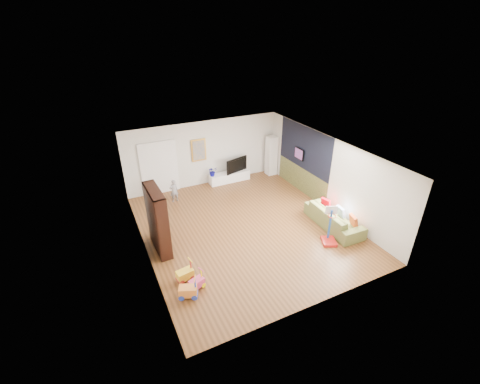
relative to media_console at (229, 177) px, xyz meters
name	(u,v)px	position (x,y,z in m)	size (l,w,h in m)	color
floor	(245,227)	(-0.98, -3.47, -0.21)	(6.50, 7.50, 0.00)	brown
ceiling	(246,152)	(-0.98, -3.47, 2.49)	(6.50, 7.50, 0.00)	white
wall_back	(204,153)	(-0.98, 0.28, 1.14)	(6.50, 0.00, 2.70)	silver
wall_front	(321,262)	(-0.98, -7.22, 1.14)	(6.50, 0.00, 2.70)	silver
wall_left	(142,216)	(-4.23, -3.47, 1.14)	(0.00, 7.50, 2.70)	silver
wall_right	(327,173)	(2.27, -3.47, 1.14)	(0.00, 7.50, 2.70)	silver
navy_accent	(304,148)	(2.26, -2.07, 1.64)	(0.01, 3.20, 1.70)	black
olive_wainscot	(301,179)	(2.26, -2.07, 0.29)	(0.01, 3.20, 1.00)	brown
doorway	(159,169)	(-2.88, 0.24, 0.84)	(1.45, 0.06, 2.10)	white
painting_back	(199,150)	(-1.23, 0.24, 1.34)	(0.62, 0.06, 0.92)	gold
artwork_right	(299,154)	(2.19, -1.87, 1.34)	(0.04, 0.56, 0.46)	#7F3F8C
media_console	(229,177)	(0.00, 0.00, 0.00)	(1.79, 0.45, 0.42)	white
tall_cabinet	(271,156)	(2.01, -0.11, 0.67)	(0.41, 0.41, 1.76)	white
bookshelf	(158,220)	(-3.80, -3.34, 0.79)	(0.36, 1.37, 2.00)	black
sofa	(334,218)	(1.72, -4.71, 0.12)	(2.23, 0.87, 0.65)	olive
basketball_hoop	(331,226)	(0.98, -5.39, 0.40)	(0.42, 0.51, 1.22)	red
ride_on_yellow	(185,271)	(-3.55, -5.01, 0.09)	(0.44, 0.27, 0.59)	yellow
ride_on_orange	(188,288)	(-3.67, -5.62, 0.09)	(0.45, 0.28, 0.60)	orange
ride_on_pink	(196,280)	(-3.37, -5.42, 0.05)	(0.39, 0.24, 0.52)	#DB3E70
child	(174,191)	(-2.62, -0.70, 0.25)	(0.33, 0.22, 0.92)	gray
tv	(235,164)	(0.29, 0.01, 0.52)	(1.10, 0.14, 0.63)	black
vase_plant	(212,171)	(-0.77, -0.01, 0.41)	(0.37, 0.32, 0.41)	#08087C
pillow_left	(354,221)	(1.95, -5.34, 0.31)	(0.10, 0.38, 0.38)	#B6451C
pillow_center	(341,212)	(1.97, -4.73, 0.31)	(0.09, 0.36, 0.36)	silver
pillow_right	(326,203)	(1.90, -4.04, 0.31)	(0.09, 0.35, 0.35)	#B7000E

